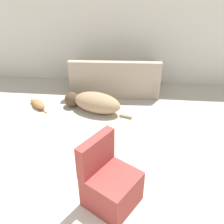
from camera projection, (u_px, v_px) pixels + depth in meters
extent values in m
cube|color=beige|center=(127.00, 25.00, 5.69)|extent=(7.61, 0.06, 2.78)
cube|color=tan|center=(115.00, 82.00, 5.82)|extent=(2.01, 0.93, 0.43)
cube|color=tan|center=(115.00, 71.00, 5.30)|extent=(1.98, 0.24, 0.42)
cube|color=tan|center=(154.00, 80.00, 5.75)|extent=(0.24, 0.84, 0.57)
cube|color=tan|center=(77.00, 79.00, 5.82)|extent=(0.24, 0.84, 0.57)
ellipsoid|color=#A38460|center=(97.00, 103.00, 5.02)|extent=(1.09, 0.75, 0.41)
sphere|color=#493726|center=(72.00, 99.00, 5.23)|extent=(0.39, 0.39, 0.32)
cylinder|color=#A38460|center=(126.00, 116.00, 4.91)|extent=(0.25, 0.13, 0.06)
ellipsoid|color=#BC7A47|center=(38.00, 104.00, 5.22)|extent=(0.44, 0.43, 0.16)
sphere|color=tan|center=(33.00, 101.00, 5.39)|extent=(0.16, 0.16, 0.11)
cylinder|color=#BC7A47|center=(45.00, 112.00, 5.08)|extent=(0.10, 0.09, 0.02)
cube|color=#993833|center=(112.00, 189.00, 3.08)|extent=(0.79, 0.79, 0.46)
cube|color=#993833|center=(96.00, 153.00, 2.97)|extent=(0.41, 0.55, 0.45)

